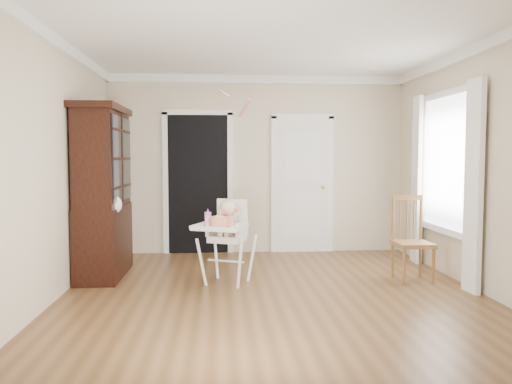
{
  "coord_description": "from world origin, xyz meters",
  "views": [
    {
      "loc": [
        -0.56,
        -5.13,
        1.46
      ],
      "look_at": [
        -0.16,
        0.5,
        1.07
      ],
      "focal_mm": 35.0,
      "sensor_mm": 36.0,
      "label": 1
    }
  ],
  "objects": [
    {
      "name": "wall_back",
      "position": [
        0.0,
        2.5,
        1.35
      ],
      "size": [
        4.5,
        0.0,
        4.5
      ],
      "primitive_type": "plane",
      "rotation": [
        1.57,
        0.0,
        0.0
      ],
      "color": "beige",
      "rests_on": "floor"
    },
    {
      "name": "cake",
      "position": [
        -0.58,
        0.37,
        0.75
      ],
      "size": [
        0.26,
        0.26,
        0.12
      ],
      "color": "silver",
      "rests_on": "high_chair"
    },
    {
      "name": "floor",
      "position": [
        0.0,
        0.0,
        0.0
      ],
      "size": [
        5.0,
        5.0,
        0.0
      ],
      "primitive_type": "plane",
      "color": "#55381D",
      "rests_on": "ground"
    },
    {
      "name": "closet_door",
      "position": [
        0.7,
        2.48,
        1.02
      ],
      "size": [
        0.96,
        0.09,
        2.13
      ],
      "color": "white",
      "rests_on": "wall_back"
    },
    {
      "name": "china_cabinet",
      "position": [
        -1.99,
        1.06,
        1.04
      ],
      "size": [
        0.55,
        1.23,
        2.08
      ],
      "color": "black",
      "rests_on": "floor"
    },
    {
      "name": "baby",
      "position": [
        -0.48,
        0.62,
        0.75
      ],
      "size": [
        0.27,
        0.27,
        0.43
      ],
      "rotation": [
        0.0,
        0.0,
        -0.39
      ],
      "color": "beige",
      "rests_on": "high_chair"
    },
    {
      "name": "streamer",
      "position": [
        -0.51,
        1.15,
        2.26
      ],
      "size": [
        0.14,
        0.48,
        0.15
      ],
      "primitive_type": null,
      "rotation": [
        0.26,
        0.0,
        0.23
      ],
      "color": "pink",
      "rests_on": "ceiling"
    },
    {
      "name": "dining_chair",
      "position": [
        1.7,
        0.58,
        0.47
      ],
      "size": [
        0.42,
        0.42,
        1.01
      ],
      "rotation": [
        0.0,
        0.0,
        0.03
      ],
      "color": "brown",
      "rests_on": "floor"
    },
    {
      "name": "crown_molding",
      "position": [
        0.0,
        0.0,
        2.64
      ],
      "size": [
        4.5,
        5.0,
        0.12
      ],
      "primitive_type": null,
      "color": "white",
      "rests_on": "ceiling"
    },
    {
      "name": "doorway",
      "position": [
        -0.9,
        2.48,
        1.11
      ],
      "size": [
        1.06,
        0.05,
        2.22
      ],
      "color": "black",
      "rests_on": "wall_back"
    },
    {
      "name": "ceiling",
      "position": [
        0.0,
        0.0,
        2.7
      ],
      "size": [
        5.0,
        5.0,
        0.0
      ],
      "primitive_type": "plane",
      "rotation": [
        3.14,
        0.0,
        0.0
      ],
      "color": "white",
      "rests_on": "wall_back"
    },
    {
      "name": "wall_right",
      "position": [
        2.25,
        0.0,
        1.35
      ],
      "size": [
        0.0,
        5.0,
        5.0
      ],
      "primitive_type": "plane",
      "rotation": [
        1.57,
        0.0,
        -1.57
      ],
      "color": "beige",
      "rests_on": "floor"
    },
    {
      "name": "window_right",
      "position": [
        2.18,
        0.8,
        1.29
      ],
      "size": [
        0.13,
        1.84,
        2.3
      ],
      "color": "white",
      "rests_on": "wall_right"
    },
    {
      "name": "wall_left",
      "position": [
        -2.25,
        0.0,
        1.35
      ],
      "size": [
        0.0,
        5.0,
        5.0
      ],
      "primitive_type": "plane",
      "rotation": [
        1.57,
        0.0,
        1.57
      ],
      "color": "beige",
      "rests_on": "floor"
    },
    {
      "name": "sippy_cup",
      "position": [
        -0.7,
        0.54,
        0.77
      ],
      "size": [
        0.08,
        0.08,
        0.19
      ],
      "rotation": [
        0.0,
        0.0,
        -0.39
      ],
      "color": "pink",
      "rests_on": "high_chair"
    },
    {
      "name": "high_chair",
      "position": [
        -0.49,
        0.59,
        0.61
      ],
      "size": [
        0.78,
        0.86,
        0.99
      ],
      "rotation": [
        0.0,
        0.0,
        -0.39
      ],
      "color": "white",
      "rests_on": "floor"
    }
  ]
}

